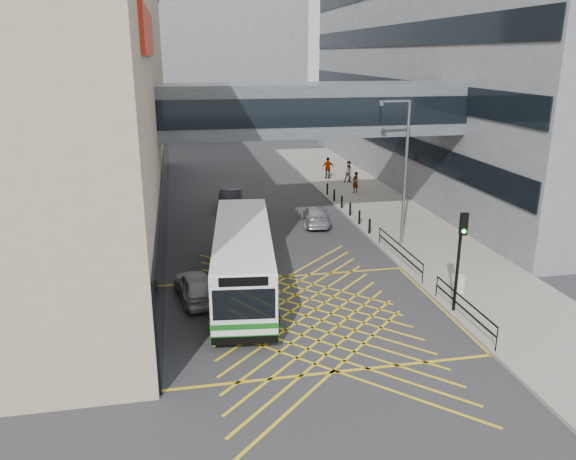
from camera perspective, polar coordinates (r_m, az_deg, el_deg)
ground at (r=24.15m, az=1.85°, el=-8.72°), size 120.00×120.00×0.00m
building_right at (r=53.57m, az=22.42°, el=15.53°), size 24.09×44.00×20.00m
building_far at (r=81.17m, az=-9.40°, el=16.09°), size 28.00×16.00×18.00m
skybridge at (r=34.18m, az=2.41°, el=12.17°), size 20.00×4.10×3.00m
pavement at (r=40.11m, az=9.64°, el=1.94°), size 6.00×54.00×0.16m
box_junction at (r=24.15m, az=1.85°, el=-8.71°), size 12.00×9.00×0.01m
bus at (r=25.91m, az=-4.59°, el=-2.89°), size 3.75×11.28×3.10m
car_white at (r=25.75m, az=-9.32°, el=-5.60°), size 2.41×4.42×1.33m
car_dark at (r=40.65m, az=-5.85°, el=3.23°), size 2.41×4.76×1.42m
car_silver at (r=36.56m, az=2.82°, el=1.54°), size 2.28×4.23×1.25m
traffic_light at (r=24.13m, az=17.11°, el=-1.77°), size 0.34×0.52×4.40m
street_lamp at (r=31.83m, az=11.58°, el=6.52°), size 1.85×0.29×8.13m
litter_bin at (r=26.98m, az=17.09°, el=-5.29°), size 0.47×0.47×0.82m
kerb_railings at (r=27.23m, az=13.76°, el=-4.09°), size 0.05×12.54×1.00m
bollards at (r=39.10m, az=5.90°, el=2.50°), size 0.14×10.14×0.90m
pedestrian_a at (r=44.60m, az=6.86°, el=4.84°), size 0.81×0.74×1.66m
pedestrian_b at (r=48.13m, az=6.23°, el=5.89°), size 0.90×0.53×1.82m
pedestrian_c at (r=49.48m, az=4.08°, el=6.30°), size 1.14×0.60×1.88m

